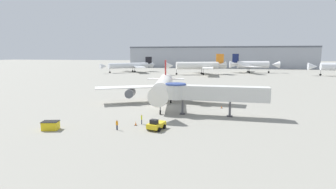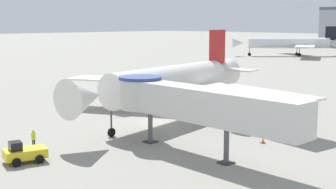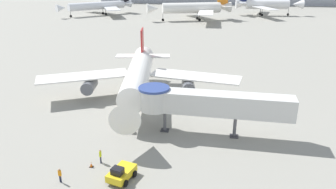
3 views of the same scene
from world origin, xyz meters
TOP-DOWN VIEW (x-y plane):
  - ground_plane at (0.00, 0.00)m, footprint 800.00×800.00m
  - main_airplane at (0.35, 2.25)m, footprint 33.96×29.59m
  - jet_bridge at (11.42, -6.94)m, footprint 19.90×4.10m
  - pushback_tug_yellow at (3.78, -18.50)m, footprint 2.82×3.68m
  - service_container_yellow at (-12.73, -22.03)m, footprint 2.88×2.32m
  - traffic_cone_near_nose at (-0.21, -16.82)m, footprint 0.41×0.41m
  - traffic_cone_starboard_wing at (14.05, 0.53)m, footprint 0.40×0.40m
  - ground_crew_marshaller at (-2.26, -20.00)m, footprint 0.36×0.29m
  - ground_crew_wing_walker at (0.55, -15.86)m, footprint 0.24×0.36m
  - background_jet_navy_tail at (32.32, 115.42)m, footprint 30.86×34.48m
  - background_jet_black_tail at (-44.59, 103.98)m, footprint 30.31×29.73m
  - background_jet_orange_tail at (0.49, 94.57)m, footprint 35.18×36.01m
  - terminal_building at (11.08, 175.00)m, footprint 153.34×24.86m

SIDE VIEW (x-z plane):
  - ground_plane at x=0.00m, z-range 0.00..0.00m
  - traffic_cone_starboard_wing at x=14.05m, z-range -0.02..0.65m
  - traffic_cone_near_nose at x=-0.21m, z-range -0.02..0.67m
  - service_container_yellow at x=-12.73m, z-range 0.00..1.41m
  - pushback_tug_yellow at x=3.78m, z-range -0.12..1.68m
  - ground_crew_marshaller at x=-2.26m, z-range 0.13..1.78m
  - ground_crew_wing_walker at x=0.55m, z-range 0.13..1.86m
  - main_airplane at x=0.35m, z-range -0.81..9.51m
  - background_jet_black_tail at x=-44.59m, z-range -0.59..9.31m
  - jet_bridge at x=11.42m, z-range 1.41..7.61m
  - background_jet_orange_tail at x=0.49m, z-range -0.76..11.12m
  - background_jet_navy_tail at x=32.32m, z-range -0.76..11.13m
  - terminal_building at x=11.08m, z-range 0.01..17.97m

